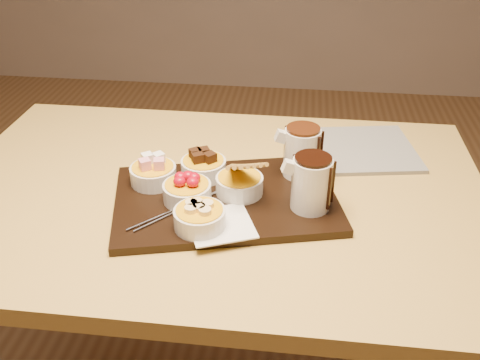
# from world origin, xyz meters

# --- Properties ---
(dining_table) EXTENTS (1.20, 0.80, 0.75)m
(dining_table) POSITION_xyz_m (0.00, 0.00, 0.65)
(dining_table) COLOR gold
(dining_table) RESTS_ON ground
(serving_board) EXTENTS (0.52, 0.40, 0.02)m
(serving_board) POSITION_xyz_m (0.04, -0.05, 0.76)
(serving_board) COLOR black
(serving_board) RESTS_ON dining_table
(napkin) EXTENTS (0.16, 0.16, 0.00)m
(napkin) POSITION_xyz_m (0.04, -0.15, 0.77)
(napkin) COLOR white
(napkin) RESTS_ON serving_board
(bowl_marshmallows) EXTENTS (0.10, 0.10, 0.04)m
(bowl_marshmallows) POSITION_xyz_m (-0.13, -0.02, 0.79)
(bowl_marshmallows) COLOR silver
(bowl_marshmallows) RESTS_ON serving_board
(bowl_cake) EXTENTS (0.10, 0.10, 0.04)m
(bowl_cake) POSITION_xyz_m (-0.03, 0.03, 0.79)
(bowl_cake) COLOR silver
(bowl_cake) RESTS_ON serving_board
(bowl_strawberries) EXTENTS (0.10, 0.10, 0.04)m
(bowl_strawberries) POSITION_xyz_m (-0.04, -0.08, 0.79)
(bowl_strawberries) COLOR silver
(bowl_strawberries) RESTS_ON serving_board
(bowl_biscotti) EXTENTS (0.10, 0.10, 0.04)m
(bowl_biscotti) POSITION_xyz_m (0.06, -0.04, 0.79)
(bowl_biscotti) COLOR silver
(bowl_biscotti) RESTS_ON serving_board
(bowl_bananas) EXTENTS (0.10, 0.10, 0.04)m
(bowl_bananas) POSITION_xyz_m (0.00, -0.16, 0.79)
(bowl_bananas) COLOR silver
(bowl_bananas) RESTS_ON serving_board
(pitcher_dark_chocolate) EXTENTS (0.10, 0.10, 0.11)m
(pitcher_dark_chocolate) POSITION_xyz_m (0.21, -0.07, 0.82)
(pitcher_dark_chocolate) COLOR silver
(pitcher_dark_chocolate) RESTS_ON serving_board
(pitcher_milk_chocolate) EXTENTS (0.10, 0.10, 0.11)m
(pitcher_milk_chocolate) POSITION_xyz_m (0.19, 0.06, 0.82)
(pitcher_milk_chocolate) COLOR silver
(pitcher_milk_chocolate) RESTS_ON serving_board
(fondue_skewers) EXTENTS (0.21, 0.20, 0.01)m
(fondue_skewers) POSITION_xyz_m (-0.04, -0.10, 0.77)
(fondue_skewers) COLOR silver
(fondue_skewers) RESTS_ON serving_board
(newspaper) EXTENTS (0.33, 0.29, 0.01)m
(newspaper) POSITION_xyz_m (0.31, 0.21, 0.76)
(newspaper) COLOR beige
(newspaper) RESTS_ON dining_table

